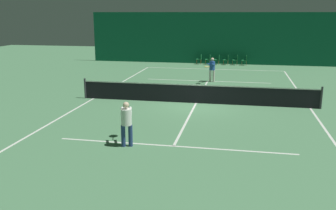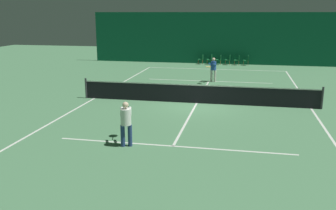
# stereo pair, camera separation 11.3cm
# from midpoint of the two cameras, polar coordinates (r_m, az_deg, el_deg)

# --- Properties ---
(ground_plane) EXTENTS (60.00, 60.00, 0.00)m
(ground_plane) POSITION_cam_midpoint_polar(r_m,az_deg,el_deg) (18.97, 4.13, 0.29)
(ground_plane) COLOR #4C7F56
(backdrop_curtain) EXTENTS (23.00, 0.12, 4.50)m
(backdrop_curtain) POSITION_cam_midpoint_polar(r_m,az_deg,el_deg) (33.80, 7.45, 10.05)
(backdrop_curtain) COLOR #0F5138
(backdrop_curtain) RESTS_ON ground
(court_line_baseline_far) EXTENTS (11.00, 0.10, 0.00)m
(court_line_baseline_far) POSITION_cam_midpoint_polar(r_m,az_deg,el_deg) (30.61, 6.88, 5.44)
(court_line_baseline_far) COLOR silver
(court_line_baseline_far) RESTS_ON ground
(court_line_service_far) EXTENTS (8.25, 0.10, 0.00)m
(court_line_service_far) POSITION_cam_midpoint_polar(r_m,az_deg,el_deg) (25.20, 5.93, 3.65)
(court_line_service_far) COLOR silver
(court_line_service_far) RESTS_ON ground
(court_line_service_near) EXTENTS (8.25, 0.10, 0.00)m
(court_line_service_near) POSITION_cam_midpoint_polar(r_m,az_deg,el_deg) (12.90, 0.62, -6.28)
(court_line_service_near) COLOR silver
(court_line_service_near) RESTS_ON ground
(court_line_sideline_left) EXTENTS (0.10, 23.80, 0.00)m
(court_line_sideline_left) POSITION_cam_midpoint_polar(r_m,az_deg,el_deg) (20.35, -11.43, 0.99)
(court_line_sideline_left) COLOR silver
(court_line_sideline_left) RESTS_ON ground
(court_line_sideline_right) EXTENTS (0.10, 23.80, 0.00)m
(court_line_sideline_right) POSITION_cam_midpoint_polar(r_m,az_deg,el_deg) (19.13, 20.71, -0.47)
(court_line_sideline_right) COLOR silver
(court_line_sideline_right) RESTS_ON ground
(court_line_centre) EXTENTS (0.10, 12.80, 0.00)m
(court_line_centre) POSITION_cam_midpoint_polar(r_m,az_deg,el_deg) (18.97, 4.13, 0.29)
(court_line_centre) COLOR silver
(court_line_centre) RESTS_ON ground
(tennis_net) EXTENTS (12.00, 0.10, 1.07)m
(tennis_net) POSITION_cam_midpoint_polar(r_m,az_deg,el_deg) (18.85, 4.16, 1.80)
(tennis_net) COLOR black
(tennis_net) RESTS_ON ground
(player_near) EXTENTS (0.71, 1.35, 1.56)m
(player_near) POSITION_cam_midpoint_polar(r_m,az_deg,el_deg) (12.73, -6.60, -2.34)
(player_near) COLOR navy
(player_near) RESTS_ON ground
(player_far) EXTENTS (0.67, 1.36, 1.58)m
(player_far) POSITION_cam_midpoint_polar(r_m,az_deg,el_deg) (24.86, 6.58, 5.65)
(player_far) COLOR beige
(player_far) RESTS_ON ground
(courtside_chair_0) EXTENTS (0.44, 0.44, 0.84)m
(courtside_chair_0) POSITION_cam_midpoint_polar(r_m,az_deg,el_deg) (33.54, 4.76, 7.06)
(courtside_chair_0) COLOR brown
(courtside_chair_0) RESTS_ON ground
(courtside_chair_1) EXTENTS (0.44, 0.44, 0.84)m
(courtside_chair_1) POSITION_cam_midpoint_polar(r_m,az_deg,el_deg) (33.47, 6.11, 7.01)
(courtside_chair_1) COLOR brown
(courtside_chair_1) RESTS_ON ground
(courtside_chair_2) EXTENTS (0.44, 0.44, 0.84)m
(courtside_chair_2) POSITION_cam_midpoint_polar(r_m,az_deg,el_deg) (33.41, 7.47, 6.96)
(courtside_chair_2) COLOR brown
(courtside_chair_2) RESTS_ON ground
(courtside_chair_3) EXTENTS (0.44, 0.44, 0.84)m
(courtside_chair_3) POSITION_cam_midpoint_polar(r_m,az_deg,el_deg) (33.37, 8.84, 6.91)
(courtside_chair_3) COLOR brown
(courtside_chair_3) RESTS_ON ground
(courtside_chair_4) EXTENTS (0.44, 0.44, 0.84)m
(courtside_chair_4) POSITION_cam_midpoint_polar(r_m,az_deg,el_deg) (33.35, 10.21, 6.85)
(courtside_chair_4) COLOR brown
(courtside_chair_4) RESTS_ON ground
(courtside_chair_5) EXTENTS (0.44, 0.44, 0.84)m
(courtside_chair_5) POSITION_cam_midpoint_polar(r_m,az_deg,el_deg) (33.35, 11.57, 6.79)
(courtside_chair_5) COLOR brown
(courtside_chair_5) RESTS_ON ground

